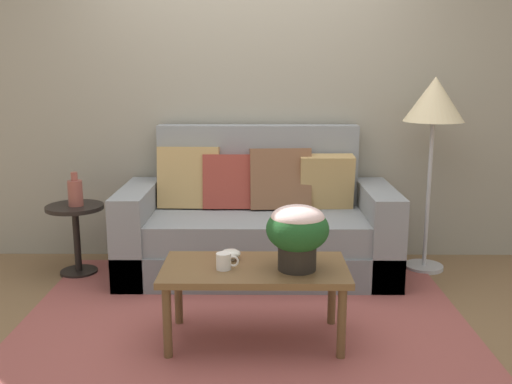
% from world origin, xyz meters
% --- Properties ---
extents(ground_plane, '(14.00, 14.00, 0.00)m').
position_xyz_m(ground_plane, '(0.00, 0.00, 0.00)').
color(ground_plane, brown).
extents(wall_back, '(6.40, 0.12, 2.78)m').
position_xyz_m(wall_back, '(0.00, 1.20, 1.39)').
color(wall_back, gray).
rests_on(wall_back, ground).
extents(area_rug, '(2.70, 1.92, 0.01)m').
position_xyz_m(area_rug, '(0.00, -0.00, 0.01)').
color(area_rug, '#994C47').
rests_on(area_rug, ground).
extents(couch, '(2.00, 0.86, 1.08)m').
position_xyz_m(couch, '(0.08, 0.75, 0.35)').
color(couch, slate).
rests_on(couch, ground).
extents(coffee_table, '(1.02, 0.53, 0.44)m').
position_xyz_m(coffee_table, '(0.07, -0.40, 0.39)').
color(coffee_table, brown).
rests_on(coffee_table, ground).
extents(side_table, '(0.42, 0.42, 0.53)m').
position_xyz_m(side_table, '(-1.27, 0.68, 0.36)').
color(side_table, black).
rests_on(side_table, ground).
extents(floor_lamp, '(0.44, 0.44, 1.45)m').
position_xyz_m(floor_lamp, '(1.36, 0.81, 1.23)').
color(floor_lamp, '#B2B2B7').
rests_on(floor_lamp, ground).
extents(potted_plant, '(0.34, 0.34, 0.36)m').
position_xyz_m(potted_plant, '(0.30, -0.44, 0.66)').
color(potted_plant, black).
rests_on(potted_plant, coffee_table).
extents(coffee_mug, '(0.12, 0.08, 0.09)m').
position_xyz_m(coffee_mug, '(-0.10, -0.44, 0.49)').
color(coffee_mug, white).
rests_on(coffee_mug, coffee_table).
extents(snack_bowl, '(0.11, 0.11, 0.06)m').
position_xyz_m(snack_bowl, '(-0.07, -0.28, 0.48)').
color(snack_bowl, silver).
rests_on(snack_bowl, coffee_table).
extents(table_vase, '(0.11, 0.11, 0.25)m').
position_xyz_m(table_vase, '(-1.25, 0.67, 0.63)').
color(table_vase, '#934C42').
rests_on(table_vase, side_table).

